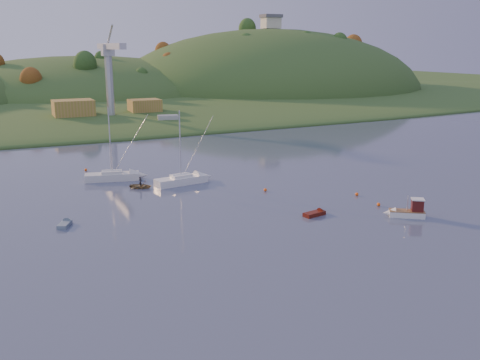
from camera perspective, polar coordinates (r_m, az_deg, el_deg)
name	(u,v)px	position (r m, az deg, el deg)	size (l,w,h in m)	color
ground	(384,296)	(51.06, 15.07, -11.82)	(500.00, 500.00, 0.00)	#343B56
far_shore	(56,95)	(267.02, -19.07, 8.61)	(620.00, 220.00, 1.50)	#25481D
shore_slope	(79,109)	(202.88, -16.81, 7.28)	(640.00, 150.00, 7.00)	#25481D
hill_center	(85,97)	(248.68, -16.19, 8.47)	(140.00, 120.00, 36.00)	#25481D
hill_right	(270,93)	(262.49, 3.22, 9.26)	(150.00, 130.00, 60.00)	#25481D
hilltop_house	(271,21)	(261.83, 3.33, 16.56)	(9.00, 7.00, 6.45)	beige
hillside_trees	(70,104)	(222.56, -17.64, 7.77)	(280.00, 50.00, 32.00)	#1D3F16
wharf	(121,119)	(161.71, -12.63, 6.38)	(42.00, 16.00, 2.40)	slate
shed_west	(73,108)	(159.89, -17.35, 7.30)	(11.00, 8.00, 4.80)	olive
shed_east	(145,106)	(165.21, -10.13, 7.78)	(9.00, 7.00, 4.00)	olive
dock_crane	(110,64)	(156.28, -13.73, 11.95)	(3.20, 28.00, 20.30)	#B7B7BC
fishing_boat	(404,211)	(73.84, 17.11, -3.21)	(5.28, 4.39, 3.38)	silver
sailboat_near	(181,180)	(87.69, -6.30, 0.05)	(8.95, 3.84, 12.03)	white
sailboat_far	(112,176)	(92.20, -13.49, 0.44)	(9.21, 4.65, 12.26)	silver
canoe	(141,186)	(86.24, -10.55, -0.62)	(2.50, 3.50, 0.73)	#978053
paddler	(141,183)	(86.13, -10.56, -0.35)	(0.58, 0.38, 1.58)	black
red_tender	(318,213)	(72.33, 8.33, -3.48)	(3.86, 1.97, 1.25)	#4F140B
grey_dinghy	(66,223)	(71.08, -18.06, -4.38)	(2.41, 3.36, 1.18)	slate
work_vessel	(168,123)	(150.95, -7.68, 6.07)	(13.79, 7.24, 3.37)	#51596B
buoy_0	(379,204)	(77.79, 14.57, -2.54)	(0.50, 0.50, 0.50)	#FF570D
buoy_1	(265,190)	(83.00, 2.71, -1.05)	(0.50, 0.50, 0.50)	#FF570D
buoy_3	(86,170)	(100.33, -16.13, 1.05)	(0.50, 0.50, 0.50)	#FF570D
buoy_4	(357,194)	(82.37, 12.35, -1.49)	(0.50, 0.50, 0.50)	#FF570D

